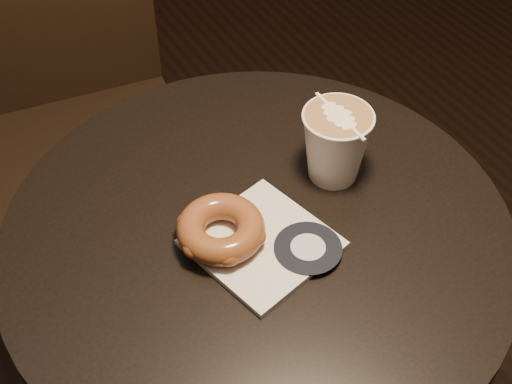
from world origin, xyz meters
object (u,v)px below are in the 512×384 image
cafe_table (257,311)px  latte_cup (335,146)px  pastry_bag (262,243)px  doughnut (221,229)px  chair (72,81)px

cafe_table → latte_cup: bearing=13.4°
pastry_bag → doughnut: size_ratio=1.41×
latte_cup → doughnut: bearing=-170.9°
pastry_bag → latte_cup: size_ratio=1.48×
doughnut → latte_cup: size_ratio=1.05×
pastry_bag → latte_cup: (0.16, 0.06, 0.05)m
pastry_bag → doughnut: doughnut is taller
cafe_table → chair: size_ratio=0.72×
cafe_table → chair: 0.66m
doughnut → chair: bearing=90.2°
doughnut → cafe_table: bearing=-2.8°
pastry_bag → doughnut: bearing=129.8°
chair → latte_cup: size_ratio=9.40×
cafe_table → latte_cup: (0.15, 0.03, 0.25)m
cafe_table → doughnut: 0.23m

